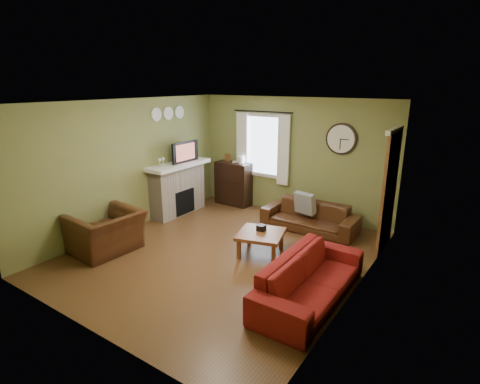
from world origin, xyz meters
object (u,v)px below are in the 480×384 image
Objects in this scene: bookshelf at (233,184)px; sofa_red at (310,279)px; sofa_brown at (310,217)px; armchair at (106,232)px; coffee_table at (261,243)px.

sofa_red is (3.29, -2.85, -0.21)m from bookshelf.
sofa_brown is 2.58m from sofa_red.
armchair is (-2.55, -2.96, 0.09)m from sofa_brown.
bookshelf is 0.93× the size of armchair.
coffee_table is at bearing -45.38° from bookshelf.
sofa_brown is (2.23, -0.50, -0.24)m from bookshelf.
armchair is at bearing -95.27° from bookshelf.
bookshelf is 0.55× the size of sofa_brown.
bookshelf is 1.39× the size of coffee_table.
sofa_brown is 3.91m from armchair.
bookshelf is 2.30m from sofa_brown.
coffee_table is (2.31, 1.43, -0.16)m from armchair.
sofa_red is 1.89× the size of armchair.
sofa_brown is at bearing 142.72° from armchair.
bookshelf is 3.47m from armchair.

